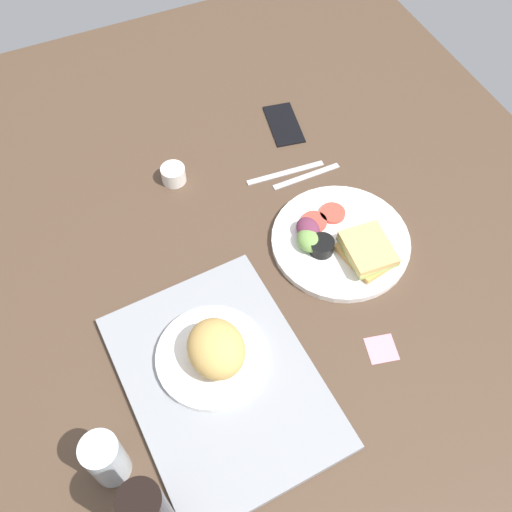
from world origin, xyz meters
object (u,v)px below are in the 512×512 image
Objects in this scene: plate_with_salad at (341,242)px; sticky_note at (382,349)px; cell_phone at (284,124)px; serving_tray at (222,381)px; bread_plate_near at (214,352)px; knife at (285,172)px; espresso_cup at (173,174)px; fork at (306,176)px; drinking_glass at (106,459)px.

plate_with_salad is 24.85cm from sticky_note.
cell_phone is at bearing -8.50° from sticky_note.
serving_tray is 2.15× the size of bread_plate_near.
serving_tray is 6.00cm from bread_plate_near.
sticky_note is (-48.07, 2.74, -0.19)cm from knife.
knife reaches higher than sticky_note.
espresso_cup is 60.85cm from sticky_note.
bread_plate_near reaches higher than espresso_cup.
bread_plate_near is 1.23× the size of fork.
sticky_note is at bearing -108.98° from bread_plate_near.
espresso_cup is at bearing -10.21° from bread_plate_near.
plate_with_salad is 23.75cm from knife.
plate_with_salad is at bearing -62.74° from serving_tray.
knife is at bearing -49.30° from drinking_glass.
bread_plate_near reaches higher than knife.
cell_phone is (14.67, -6.64, 0.15)cm from knife.
plate_with_salad is at bearing -10.06° from sticky_note.
bread_plate_near reaches higher than cell_phone.
bread_plate_near is at bearing 153.01° from cell_phone.
cell_phone reaches higher than knife.
bread_plate_near reaches higher than plate_with_salad.
plate_with_salad reaches higher than knife.
drinking_glass reaches higher than sticky_note.
cell_phone is (38.32, -5.04, -1.26)cm from plate_with_salad.
drinking_glass is 65.39cm from espresso_cup.
drinking_glass is at bearing 106.32° from serving_tray.
knife is at bearing -37.28° from fork.
plate_with_salad is 1.57× the size of knife.
plate_with_salad is 2.07× the size of cell_phone.
drinking_glass is 2.17× the size of sticky_note.
fork is 45.57cm from sticky_note.
espresso_cup is 31.79cm from cell_phone.
fork is at bearing 147.80° from knife.
drinking_glass reaches higher than espresso_cup.
fork is at bearing -53.01° from drinking_glass.
serving_tray is 69.10cm from cell_phone.
serving_tray reaches higher than fork.
espresso_cup reaches higher than fork.
plate_with_salad is at bearing 98.52° from knife.
bread_plate_near is 47.26cm from espresso_cup.
knife is at bearing -109.53° from espresso_cup.
espresso_cup reaches higher than sticky_note.
espresso_cup is at bearing 38.93° from plate_with_salad.
serving_tray is at bearing 117.26° from plate_with_salad.
drinking_glass is at bearing 114.58° from bread_plate_near.
sticky_note is (-45.07, 6.74, -0.19)cm from fork.
cell_phone is at bearing -98.90° from fork.
fork is at bearing -178.42° from cell_phone.
bread_plate_near is 3.75× the size of espresso_cup.
cell_phone is at bearing -44.92° from drinking_glass.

